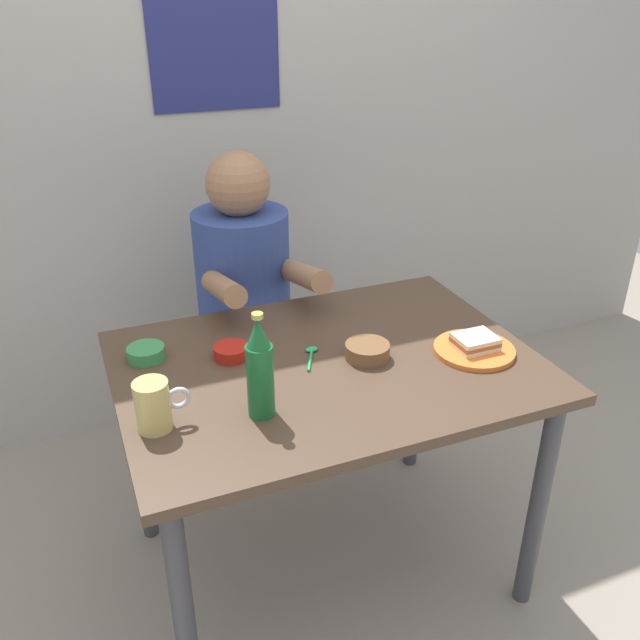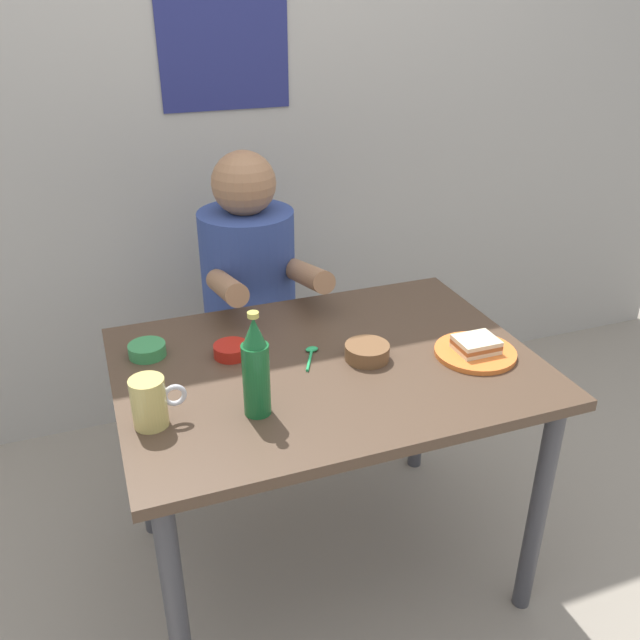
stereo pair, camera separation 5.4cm
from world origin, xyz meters
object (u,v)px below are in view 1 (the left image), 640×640
sandwich (475,342)px  beer_mug (154,405)px  stool (249,375)px  plate_orange (474,350)px  dip_bowl_green (146,352)px  beer_bottle (260,370)px  person_seated (244,272)px  dining_table (327,391)px

sandwich → beer_mug: bearing=-178.6°
sandwich → beer_mug: 0.86m
stool → beer_mug: beer_mug is taller
stool → plate_orange: 0.94m
plate_orange → dip_bowl_green: (-0.83, 0.30, 0.01)m
stool → beer_mug: size_ratio=3.57×
stool → beer_bottle: size_ratio=1.72×
beer_mug → person_seated: bearing=60.4°
beer_bottle → stool: bearing=76.8°
beer_bottle → plate_orange: bearing=5.3°
beer_mug → sandwich: bearing=1.4°
stool → dip_bowl_green: 0.72m
stool → sandwich: (0.44, -0.74, 0.42)m
stool → beer_mug: 0.98m
sandwich → dip_bowl_green: size_ratio=1.10×
stool → person_seated: bearing=-90.0°
stool → plate_orange: bearing=-59.2°
stool → sandwich: size_ratio=4.09×
person_seated → plate_orange: size_ratio=3.27×
person_seated → dip_bowl_green: (-0.39, -0.42, -0.01)m
dining_table → plate_orange: size_ratio=5.00×
stool → sandwich: bearing=-59.2°
person_seated → beer_mug: size_ratio=5.71×
stool → beer_mug: bearing=-119.3°
plate_orange → beer_bottle: size_ratio=0.84×
plate_orange → beer_bottle: (-0.62, -0.06, 0.11)m
stool → plate_orange: plate_orange is taller
dining_table → person_seated: (-0.05, 0.62, 0.12)m
person_seated → sandwich: (0.44, -0.72, 0.01)m
sandwich → dip_bowl_green: 0.89m
beer_mug → beer_bottle: beer_bottle is taller
dining_table → beer_bottle: size_ratio=4.20×
dining_table → beer_bottle: beer_bottle is taller
plate_orange → dip_bowl_green: dip_bowl_green is taller
stool → beer_mug: (-0.42, -0.76, 0.45)m
dining_table → beer_mug: (-0.47, -0.13, 0.15)m
person_seated → beer_mug: bearing=-119.6°
dining_table → sandwich: (0.39, -0.11, 0.13)m
sandwich → beer_bottle: beer_bottle is taller
plate_orange → beer_bottle: bearing=-174.7°
person_seated → dip_bowl_green: 0.58m
plate_orange → dip_bowl_green: 0.89m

